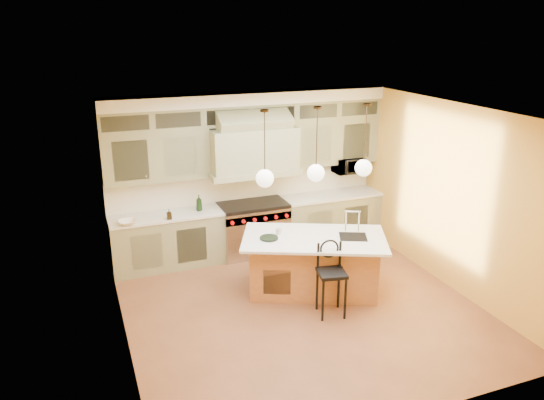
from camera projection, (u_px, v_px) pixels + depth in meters
name	position (u px, v px, depth m)	size (l,w,h in m)	color
floor	(301.00, 308.00, 7.85)	(5.00, 5.00, 0.00)	brown
ceiling	(305.00, 112.00, 6.93)	(5.00, 5.00, 0.00)	white
wall_back	(246.00, 172.00, 9.60)	(5.00, 5.00, 0.00)	gold
wall_front	(408.00, 299.00, 5.17)	(5.00, 5.00, 0.00)	gold
wall_left	(118.00, 241.00, 6.53)	(5.00, 5.00, 0.00)	gold
wall_right	(450.00, 196.00, 8.24)	(5.00, 5.00, 0.00)	gold
back_cabinetry	(251.00, 177.00, 9.37)	(5.00, 0.77, 2.90)	gray
range	(253.00, 228.00, 9.59)	(1.20, 0.74, 0.96)	silver
kitchen_island	(314.00, 263.00, 8.23)	(2.45, 1.94, 1.35)	#9B5D37
counter_stool	(331.00, 274.00, 7.52)	(0.45, 0.45, 1.10)	black
microwave	(348.00, 165.00, 10.04)	(0.54, 0.37, 0.30)	black
oil_bottle_a	(199.00, 203.00, 9.08)	(0.11, 0.11, 0.28)	black
oil_bottle_b	(169.00, 214.00, 8.70)	(0.08, 0.08, 0.17)	black
fruit_bowl	(128.00, 222.00, 8.49)	(0.29, 0.29, 0.07)	white
cup	(279.00, 231.00, 8.15)	(0.10, 0.10, 0.09)	beige
pendant_left	(265.00, 176.00, 7.49)	(0.26, 0.26, 1.11)	#2D2319
pendant_center	(316.00, 171.00, 7.76)	(0.26, 0.26, 1.11)	#2D2319
pendant_right	(364.00, 166.00, 8.03)	(0.26, 0.26, 1.11)	#2D2319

